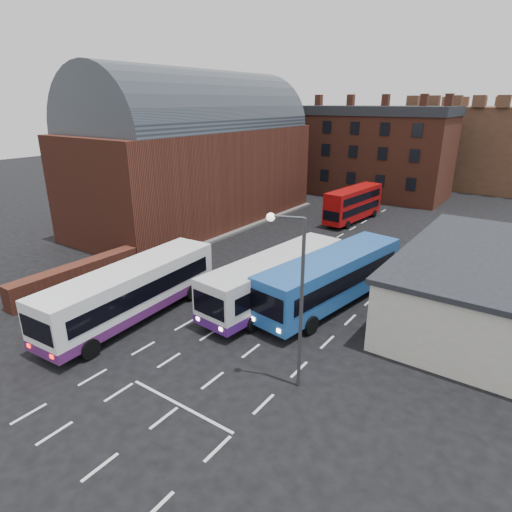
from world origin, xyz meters
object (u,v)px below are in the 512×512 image
Objects in this scene: bus_red_double at (353,204)px; pedestrian_beige at (50,338)px; bus_blue at (332,276)px; street_lamp at (295,288)px; bus_white_inbound at (276,276)px; pedestrian_red at (28,326)px; bus_white_outbound at (132,289)px.

bus_red_double is 34.51m from pedestrian_beige.
street_lamp is (2.33, -8.92, 3.02)m from bus_blue.
pedestrian_red is (-9.02, -11.94, -1.20)m from bus_white_inbound.
pedestrian_red is at bearing 57.77° from bus_blue.
bus_white_inbound is 1.47× the size of street_lamp.
bus_white_outbound is 11.91m from street_lamp.
street_lamp reaches higher than bus_blue.
bus_red_double is (-4.08, 22.45, 0.05)m from bus_white_inbound.
pedestrian_beige is (-12.36, -4.90, -4.37)m from street_lamp.
bus_blue reaches higher than pedestrian_red.
bus_white_outbound is at bearing 52.79° from bus_blue.
bus_blue is 9.70m from street_lamp.
bus_blue is at bearing 104.62° from street_lamp.
pedestrian_red is 2.12m from pedestrian_beige.
street_lamp is 6.07× the size of pedestrian_beige.
pedestrian_beige is at bearing 65.38° from bus_white_inbound.
street_lamp is 5.57× the size of pedestrian_red.
bus_red_double is at bearing 107.94° from street_lamp.
pedestrian_red is (-2.97, -5.06, -1.25)m from bus_white_outbound.
street_lamp reaches higher than bus_white_outbound.
bus_white_inbound is 9.42m from street_lamp.
bus_white_outbound is at bearing 179.33° from street_lamp.
bus_red_double is at bearing 82.66° from bus_white_outbound.
pedestrian_beige is at bearing -103.18° from bus_white_outbound.
bus_white_outbound is at bearing -155.77° from pedestrian_red.
bus_white_outbound is 5.27m from pedestrian_beige.
bus_red_double is 1.14× the size of street_lamp.
street_lamp is (5.46, -7.02, 3.11)m from bus_white_inbound.
pedestrian_beige is (-10.04, -13.82, -1.34)m from bus_blue.
bus_white_outbound is 6.00m from pedestrian_red.
bus_red_double reaches higher than pedestrian_red.
pedestrian_red is (-14.48, -4.93, -4.31)m from street_lamp.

